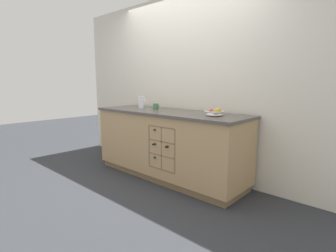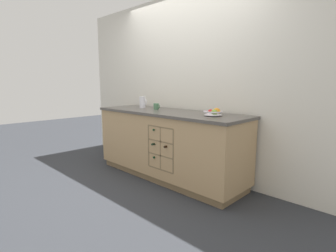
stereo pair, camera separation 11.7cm
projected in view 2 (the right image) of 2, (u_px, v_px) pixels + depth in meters
The scene contains 6 objects.
ground_plane at pixel (168, 176), 3.69m from camera, with size 14.00×14.00×0.00m, color #2D3035.
back_wall at pixel (188, 85), 3.76m from camera, with size 4.64×0.06×2.55m, color silver.
kitchen_island at pixel (168, 144), 3.61m from camera, with size 2.28×0.73×0.92m.
fruit_bowl at pixel (214, 112), 3.04m from camera, with size 0.23×0.23×0.09m.
white_pitcher at pixel (143, 102), 4.00m from camera, with size 0.15×0.10×0.17m.
ceramic_mug at pixel (156, 106), 3.75m from camera, with size 0.11×0.08×0.09m.
Camera 2 is at (2.47, -2.51, 1.30)m, focal length 28.00 mm.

